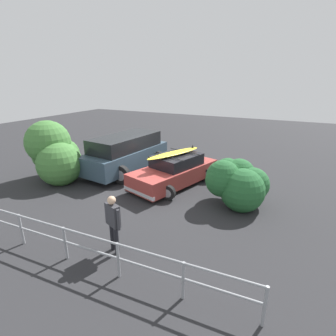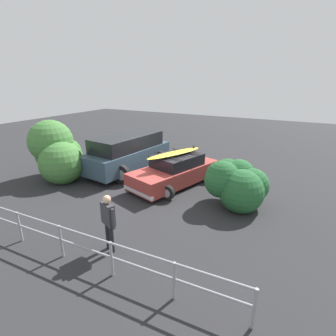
{
  "view_description": "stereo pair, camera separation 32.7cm",
  "coord_description": "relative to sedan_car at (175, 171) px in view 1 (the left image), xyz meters",
  "views": [
    {
      "loc": [
        -5.22,
        9.55,
        4.43
      ],
      "look_at": [
        -0.77,
        0.49,
        0.95
      ],
      "focal_mm": 28.0,
      "sensor_mm": 36.0,
      "label": 1
    },
    {
      "loc": [
        -5.51,
        9.4,
        4.43
      ],
      "look_at": [
        -0.77,
        0.49,
        0.95
      ],
      "focal_mm": 28.0,
      "sensor_mm": 36.0,
      "label": 2
    }
  ],
  "objects": [
    {
      "name": "ground_plane",
      "position": [
        0.78,
        0.15,
        -0.64
      ],
      "size": [
        44.0,
        44.0,
        0.02
      ],
      "primitive_type": "cube",
      "color": "#28282B",
      "rests_on": "ground"
    },
    {
      "name": "sedan_car",
      "position": [
        0.0,
        0.0,
        0.0
      ],
      "size": [
        2.96,
        4.48,
        1.6
      ],
      "color": "#9E3833",
      "rests_on": "ground"
    },
    {
      "name": "suv_car",
      "position": [
        2.85,
        -0.5,
        0.32
      ],
      "size": [
        3.0,
        4.94,
        1.83
      ],
      "color": "#334756",
      "rests_on": "ground"
    },
    {
      "name": "person_bystander",
      "position": [
        -0.54,
        4.98,
        0.35
      ],
      "size": [
        0.59,
        0.34,
        1.63
      ],
      "color": "black",
      "rests_on": "ground"
    },
    {
      "name": "railing_fence",
      "position": [
        -0.41,
        5.74,
        -0.01
      ],
      "size": [
        8.06,
        0.38,
        0.92
      ],
      "color": "gray",
      "rests_on": "ground"
    },
    {
      "name": "bush_near_left",
      "position": [
        -2.78,
        0.73,
        0.27
      ],
      "size": [
        2.19,
        2.1,
        1.76
      ],
      "color": "brown",
      "rests_on": "ground"
    },
    {
      "name": "bush_near_right",
      "position": [
        5.12,
        1.74,
        0.5
      ],
      "size": [
        2.82,
        2.43,
        2.77
      ],
      "color": "brown",
      "rests_on": "ground"
    }
  ]
}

